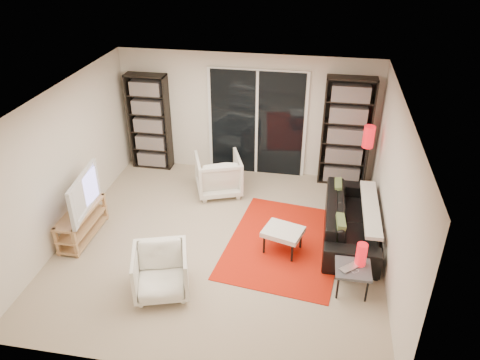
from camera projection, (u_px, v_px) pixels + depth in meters
name	position (u px, v px, depth m)	size (l,w,h in m)	color
floor	(221.00, 242.00, 7.52)	(5.00, 5.00, 0.00)	tan
wall_back	(247.00, 115.00, 9.07)	(5.00, 0.02, 2.40)	beige
wall_front	(168.00, 293.00, 4.79)	(5.00, 0.02, 2.40)	beige
wall_left	(64.00, 163.00, 7.31)	(0.02, 5.00, 2.40)	beige
wall_right	(394.00, 192.00, 6.55)	(0.02, 5.00, 2.40)	beige
ceiling	(218.00, 100.00, 6.34)	(5.00, 5.00, 0.02)	white
sliding_door	(257.00, 124.00, 9.08)	(1.92, 0.08, 2.16)	white
bookshelf_left	(150.00, 122.00, 9.34)	(0.80, 0.30, 1.95)	black
bookshelf_right	(346.00, 132.00, 8.71)	(0.90, 0.30, 2.10)	black
tv_stand	(82.00, 223.00, 7.53)	(0.36, 1.13, 0.50)	tan
tv	(77.00, 193.00, 7.25)	(1.13, 0.15, 0.65)	black
rug	(285.00, 243.00, 7.47)	(1.73, 2.34, 0.01)	red
sofa	(351.00, 219.00, 7.52)	(2.14, 0.84, 0.62)	black
armchair_back	(218.00, 174.00, 8.70)	(0.80, 0.82, 0.75)	silver
armchair_front	(161.00, 272.00, 6.37)	(0.73, 0.75, 0.68)	silver
ottoman	(283.00, 233.00, 7.16)	(0.68, 0.61, 0.40)	silver
side_table	(353.00, 270.00, 6.38)	(0.49, 0.49, 0.40)	#46464B
laptop	(352.00, 269.00, 6.31)	(0.30, 0.19, 0.02)	silver
table_lamp	(361.00, 254.00, 6.34)	(0.15, 0.15, 0.34)	red
floor_lamp	(368.00, 144.00, 8.14)	(0.22, 0.22, 1.44)	black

